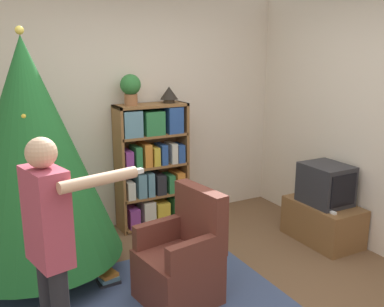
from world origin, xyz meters
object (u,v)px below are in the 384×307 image
Objects in this scene: bookshelf at (152,166)px; potted_plant at (131,87)px; christmas_tree at (31,151)px; standing_person at (51,242)px; table_lamp at (169,94)px; television at (326,184)px; armchair at (182,262)px.

potted_plant is (-0.22, 0.01, 0.89)m from bookshelf.
christmas_tree is 6.62× the size of potted_plant.
table_lamp reaches higher than standing_person.
potted_plant reaches higher than standing_person.
television is 2.29m from potted_plant.
standing_person is 4.65× the size of potted_plant.
christmas_tree reaches higher than potted_plant.
bookshelf is 1.53× the size of armchair.
table_lamp is at bearing 133.87° from television.
table_lamp is (1.57, 0.60, 0.35)m from christmas_tree.
table_lamp is at bearing 20.84° from christmas_tree.
christmas_tree is 1.33m from standing_person.
bookshelf is 4.29× the size of potted_plant.
bookshelf is 0.84m from table_lamp.
potted_plant is at bearing 142.86° from television.
television is at bearing -46.13° from table_lamp.
potted_plant is (0.17, 1.52, 1.28)m from armchair.
potted_plant is at bearing 165.18° from armchair.
potted_plant reaches higher than television.
christmas_tree is 1.35m from potted_plant.
christmas_tree is at bearing -142.42° from armchair.
bookshelf is at bearing -2.69° from potted_plant.
potted_plant is (-1.65, 1.25, 0.97)m from television.
potted_plant is at bearing 134.53° from standing_person.
standing_person is at bearing -127.36° from bookshelf.
standing_person reaches higher than armchair.
bookshelf is 1.54m from christmas_tree.
television is 0.31× the size of standing_person.
television is 2.90m from christmas_tree.
television is at bearing 89.92° from armchair.
armchair is (-0.39, -1.51, -0.38)m from bookshelf.
christmas_tree is at bearing -159.16° from table_lamp.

